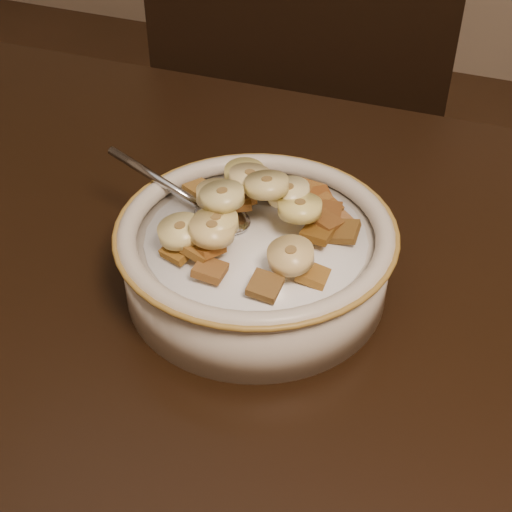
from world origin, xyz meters
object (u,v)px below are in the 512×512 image
at_px(table, 55,392).
at_px(cereal_bowl, 256,263).
at_px(spoon, 222,218).
at_px(chair, 251,222).

bearing_deg(table, cereal_bowl, 52.51).
distance_m(table, spoon, 0.17).
relative_size(table, cereal_bowl, 7.21).
height_order(chair, spoon, chair).
relative_size(table, chair, 1.39).
bearing_deg(chair, spoon, -93.81).
xyz_separation_m(table, spoon, (0.07, 0.14, 0.07)).
relative_size(table, spoon, 30.03).
relative_size(cereal_bowl, spoon, 4.17).
xyz_separation_m(chair, spoon, (0.13, -0.37, 0.30)).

